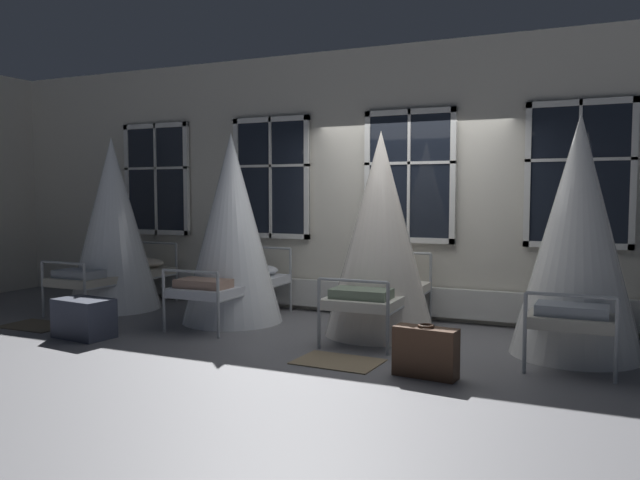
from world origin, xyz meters
TOP-DOWN VIEW (x-y plane):
  - ground at (0.00, 0.00)m, footprint 24.65×24.65m
  - back_wall_with_windows at (0.00, 1.31)m, footprint 13.33×0.10m
  - window_bank at (-0.00, 1.19)m, footprint 9.15×0.10m
  - cot_first at (-3.95, 0.21)m, footprint 1.26×1.84m
  - cot_second at (-1.98, 0.15)m, footprint 1.26×1.82m
  - cot_third at (-0.04, 0.22)m, footprint 1.26×1.83m
  - cot_fourth at (2.04, 0.13)m, footprint 1.26×1.82m
  - rug_first at (-3.98, -1.10)m, footprint 0.80×0.56m
  - rug_third at (0.00, -1.10)m, footprint 0.82×0.59m
  - suitcase_dark at (0.89, -1.23)m, footprint 0.58×0.26m
  - travel_trunk at (-2.99, -1.32)m, footprint 0.68×0.47m

SIDE VIEW (x-z plane):
  - ground at x=0.00m, z-range 0.00..0.00m
  - rug_first at x=-3.98m, z-range 0.00..0.01m
  - rug_third at x=0.00m, z-range 0.00..0.01m
  - travel_trunk at x=-2.99m, z-range 0.00..0.44m
  - suitcase_dark at x=0.89m, z-range -0.01..0.46m
  - window_bank at x=0.00m, z-range -0.25..2.34m
  - cot_third at x=-0.04m, z-range -0.04..2.27m
  - cot_second at x=-1.98m, z-range -0.04..2.32m
  - cot_first at x=-3.95m, z-range -0.04..2.34m
  - cot_fourth at x=2.04m, z-range -0.04..2.36m
  - back_wall_with_windows at x=0.00m, z-range 0.00..3.49m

